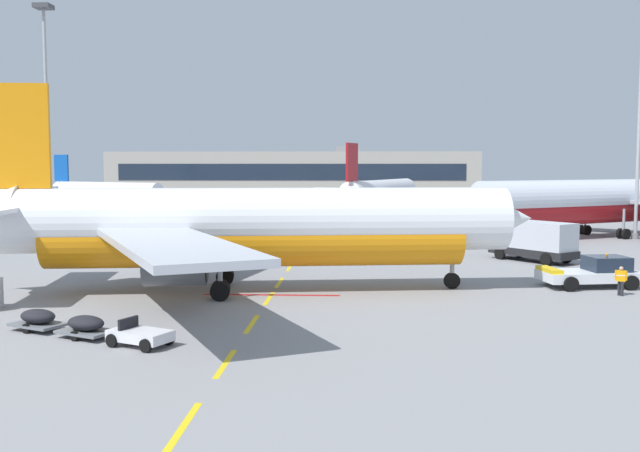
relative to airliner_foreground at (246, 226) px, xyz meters
The scene contains 12 objects.
ground 29.31m from the airliner_foreground, 35.65° to the left, with size 400.00×400.00×0.00m, color gray.
apron_paint_markings 14.24m from the airliner_foreground, 83.29° to the left, with size 8.00×93.91×0.01m.
airliner_foreground is the anchor object (origin of this frame).
pushback_tug 21.64m from the airliner_foreground, ahead, with size 6.39×3.95×2.08m.
airliner_mid_left 46.37m from the airliner_foreground, 47.50° to the left, with size 31.97×30.09×11.91m.
airliner_far_center 66.98m from the airliner_foreground, 81.51° to the left, with size 28.04×29.22×10.52m.
airliner_far_right 84.02m from the airliner_foreground, 115.17° to the left, with size 25.46×24.11×9.36m.
catering_truck 25.27m from the airliner_foreground, 35.47° to the left, with size 6.21×6.99×3.14m.
baggage_train 13.44m from the airliner_foreground, 113.64° to the right, with size 8.41×4.99×1.14m.
ground_crew_worker 22.03m from the airliner_foreground, ahead, with size 0.61×0.40×1.70m.
apron_light_mast_near 47.33m from the airliner_foreground, 127.34° to the left, with size 1.80×1.80×25.09m.
terminal_satellite 141.44m from the airliner_foreground, 93.82° to the left, with size 89.84×26.07×12.38m.
Camera 1 is at (23.01, -19.27, 7.53)m, focal length 40.52 mm.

